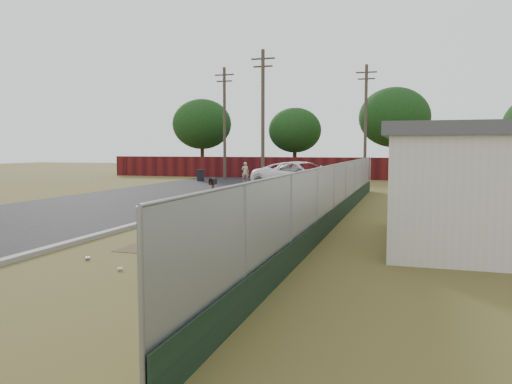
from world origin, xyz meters
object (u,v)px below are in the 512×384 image
(mailbox, at_px, (213,184))
(pedestrian, at_px, (245,172))
(trash_bin, at_px, (200,175))
(pickup_truck, at_px, (303,176))
(fire_hydrant, at_px, (158,261))

(mailbox, xyz_separation_m, pedestrian, (-3.85, 15.89, -0.26))
(pedestrian, height_order, trash_bin, pedestrian)
(pickup_truck, bearing_deg, pedestrian, 65.85)
(trash_bin, bearing_deg, pedestrian, 0.10)
(pickup_truck, xyz_separation_m, pedestrian, (-5.86, 6.80, -0.12))
(pedestrian, bearing_deg, pickup_truck, 118.74)
(pedestrian, bearing_deg, trash_bin, -11.88)
(pedestrian, distance_m, trash_bin, 3.67)
(mailbox, bearing_deg, pedestrian, 103.63)
(fire_hydrant, height_order, trash_bin, fire_hydrant)
(fire_hydrant, xyz_separation_m, pickup_truck, (-1.57, 20.58, 0.45))
(mailbox, xyz_separation_m, pickup_truck, (2.00, 9.09, -0.14))
(pickup_truck, height_order, pedestrian, pickup_truck)
(pickup_truck, xyz_separation_m, trash_bin, (-9.52, 6.80, -0.42))
(mailbox, distance_m, pickup_truck, 9.31)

